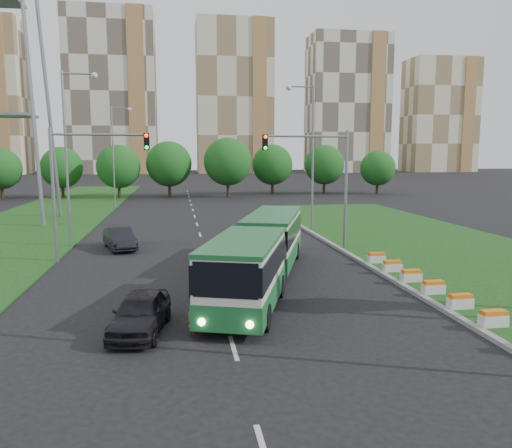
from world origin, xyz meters
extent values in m
plane|color=black|center=(0.00, 0.00, 0.00)|extent=(360.00, 360.00, 0.00)
cube|color=#133F12|center=(13.00, 8.00, 0.07)|extent=(14.00, 60.00, 0.15)
cube|color=gray|center=(6.05, 8.00, 0.09)|extent=(0.30, 60.00, 0.18)
cube|color=#133F12|center=(-18.00, 25.00, 0.05)|extent=(12.00, 110.00, 0.10)
cylinder|color=gray|center=(6.40, 10.00, 4.00)|extent=(0.20, 0.20, 8.00)
cylinder|color=gray|center=(3.65, 10.00, 7.60)|extent=(5.50, 0.14, 0.14)
cube|color=black|center=(0.90, 10.00, 7.20)|extent=(0.32, 0.32, 1.00)
cylinder|color=gray|center=(-12.00, 9.00, 4.00)|extent=(0.20, 0.20, 8.00)
cylinder|color=gray|center=(-9.25, 9.00, 7.60)|extent=(5.50, 0.14, 0.14)
cube|color=black|center=(-6.50, 9.00, 7.20)|extent=(0.32, 0.32, 1.00)
cube|color=beige|center=(-25.00, 150.00, 26.00)|extent=(28.00, 15.00, 52.00)
cube|color=beige|center=(15.00, 150.00, 25.00)|extent=(25.00, 15.00, 50.00)
cube|color=beige|center=(55.00, 150.00, 23.50)|extent=(27.00, 15.00, 47.00)
cube|color=beige|center=(90.00, 150.00, 20.00)|extent=(24.00, 14.00, 40.00)
cube|color=beige|center=(-0.85, -2.62, 1.73)|extent=(2.47, 6.83, 2.67)
cube|color=beige|center=(-0.85, 6.15, 1.73)|extent=(2.47, 8.32, 2.67)
cylinder|color=black|center=(-0.85, 1.39, 1.68)|extent=(2.47, 1.24, 2.47)
cube|color=#1B5F30|center=(-0.85, -2.62, 0.84)|extent=(2.55, 6.88, 0.94)
cube|color=#1B5F30|center=(-0.85, 6.15, 0.84)|extent=(2.55, 8.37, 0.94)
cube|color=black|center=(-0.85, -2.62, 2.18)|extent=(2.55, 6.88, 1.04)
cube|color=black|center=(-0.85, 6.15, 2.18)|extent=(2.55, 8.37, 1.04)
imported|color=black|center=(-6.18, -3.97, 0.73)|extent=(2.41, 4.54, 1.47)
imported|color=black|center=(-8.71, 12.69, 0.74)|extent=(2.83, 4.77, 1.48)
imported|color=gray|center=(-4.25, -4.58, 0.79)|extent=(0.58, 0.68, 1.57)
cube|color=orange|center=(-4.26, -3.62, 0.27)|extent=(0.32, 0.27, 0.55)
cylinder|color=black|center=(-4.26, -3.76, 0.06)|extent=(0.04, 0.13, 0.13)
camera|label=1|loc=(-4.76, -21.96, 6.48)|focal=35.00mm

